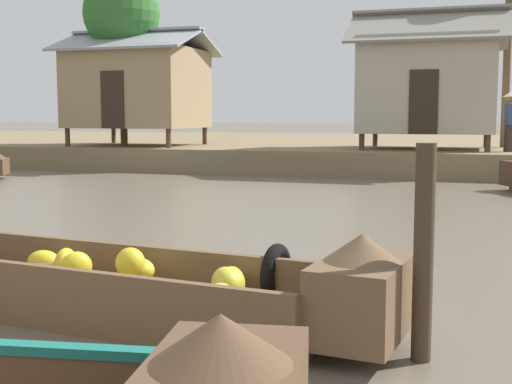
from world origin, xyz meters
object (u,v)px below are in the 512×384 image
Objects in this scene: banana_boat at (110,281)px; palm_tree_mid at (122,14)px; stilt_house_mid_left at (428,83)px; vendor_person at (510,118)px; mooring_post at (423,253)px; stilt_house_left at (138,87)px.

palm_tree_mid is (-8.47, 15.78, 4.77)m from banana_boat.
stilt_house_mid_left is 2.76m from vendor_person.
vendor_person is (2.31, -1.09, -1.04)m from stilt_house_mid_left.
banana_boat is at bearing -104.09° from vendor_person.
palm_tree_mid is 19.99m from mooring_post.
stilt_house_left is 2.84× the size of vendor_person.
stilt_house_left reaches higher than banana_boat.
banana_boat is 1.11× the size of stilt_house_mid_left.
stilt_house_mid_left is 2.77× the size of vendor_person.
stilt_house_mid_left is 3.01× the size of mooring_post.
stilt_house_left reaches higher than mooring_post.
banana_boat is 2.67m from mooring_post.
stilt_house_left is at bearing 8.98° from palm_tree_mid.
stilt_house_mid_left reaches higher than banana_boat.
banana_boat is 3.08× the size of vendor_person.
stilt_house_left is 2.45m from palm_tree_mid.
banana_boat is 1.08× the size of stilt_house_left.
stilt_house_left is (-7.96, 15.86, 2.37)m from banana_boat.
stilt_house_left is at bearing 116.66° from banana_boat.
mooring_post is at bearing -86.19° from stilt_house_mid_left.
palm_tree_mid is 3.42× the size of vendor_person.
mooring_post is at bearing -94.45° from vendor_person.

